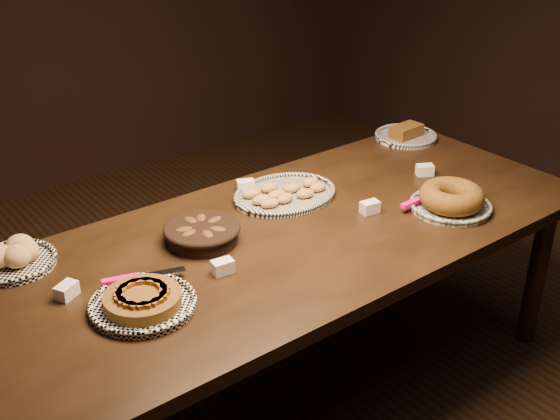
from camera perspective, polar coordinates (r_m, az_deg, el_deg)
ground at (r=2.97m, az=0.59°, el=-14.58°), size 5.00×5.00×0.00m
buffet_table at (r=2.57m, az=0.66°, el=-3.26°), size 2.40×1.00×0.75m
apple_tart_plate at (r=2.16m, az=-11.10°, el=-7.29°), size 0.36×0.33×0.06m
madeleine_platter at (r=2.78m, az=0.39°, el=1.32°), size 0.43×0.35×0.05m
bundt_cake_plate at (r=2.76m, az=13.72°, el=0.83°), size 0.33×0.31×0.10m
croissant_basket at (r=2.47m, az=-6.37°, el=-1.76°), size 0.33×0.33×0.07m
bread_roll_plate at (r=2.48m, az=-20.77°, el=-3.55°), size 0.28×0.28×0.09m
loaf_plate at (r=3.42m, az=10.20°, el=6.03°), size 0.30×0.30×0.07m
tent_cards at (r=2.58m, az=-0.12°, el=-0.68°), size 1.65×0.52×0.04m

